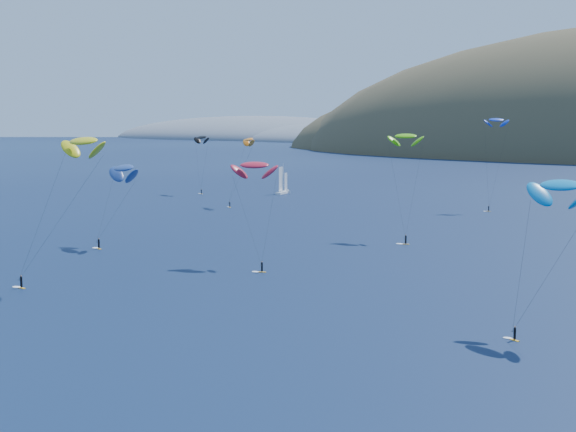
% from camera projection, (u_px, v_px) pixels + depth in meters
% --- Properties ---
extents(headland, '(460.00, 250.00, 60.00)m').
position_uv_depth(headland, '(274.00, 141.00, 943.36)').
color(headland, slate).
rests_on(headland, ground).
extents(sailboat, '(8.75, 7.54, 10.75)m').
position_uv_depth(sailboat, '(283.00, 191.00, 279.61)').
color(sailboat, white).
rests_on(sailboat, ground).
extents(kitesurfer_1, '(7.55, 11.53, 21.98)m').
position_uv_depth(kitesurfer_1, '(249.00, 140.00, 241.55)').
color(kitesurfer_1, '#FFB01C').
rests_on(kitesurfer_1, ground).
extents(kitesurfer_2, '(11.11, 11.36, 25.75)m').
position_uv_depth(kitesurfer_2, '(83.00, 141.00, 128.75)').
color(kitesurfer_2, '#FFB01C').
rests_on(kitesurfer_2, ground).
extents(kitesurfer_3, '(9.57, 12.50, 24.82)m').
position_uv_depth(kitesurfer_3, '(406.00, 136.00, 178.09)').
color(kitesurfer_3, '#FFB01C').
rests_on(kitesurfer_3, ground).
extents(kitesurfer_4, '(7.40, 8.82, 27.89)m').
position_uv_depth(kitesurfer_4, '(496.00, 120.00, 229.92)').
color(kitesurfer_4, '#FFB01C').
rests_on(kitesurfer_4, ground).
extents(kitesurfer_5, '(10.29, 11.88, 21.26)m').
position_uv_depth(kitesurfer_5, '(560.00, 185.00, 100.16)').
color(kitesurfer_5, '#FFB01C').
rests_on(kitesurfer_5, ground).
extents(kitesurfer_9, '(11.90, 11.19, 20.53)m').
position_uv_depth(kitesurfer_9, '(254.00, 165.00, 147.59)').
color(kitesurfer_9, '#FFB01C').
rests_on(kitesurfer_9, ground).
extents(kitesurfer_10, '(10.96, 11.58, 19.10)m').
position_uv_depth(kitesurfer_10, '(124.00, 168.00, 168.20)').
color(kitesurfer_10, '#FFB01C').
rests_on(kitesurfer_10, ground).
extents(kitesurfer_12, '(8.05, 5.80, 21.68)m').
position_uv_depth(kitesurfer_12, '(202.00, 137.00, 279.94)').
color(kitesurfer_12, '#FFB01C').
rests_on(kitesurfer_12, ground).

